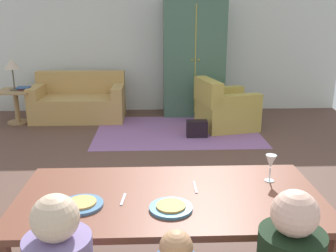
{
  "coord_description": "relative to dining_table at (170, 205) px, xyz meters",
  "views": [
    {
      "loc": [
        -0.15,
        -3.28,
        1.84
      ],
      "look_at": [
        -0.02,
        0.06,
        0.85
      ],
      "focal_mm": 40.82,
      "sensor_mm": 36.0,
      "label": 1
    }
  ],
  "objects": [
    {
      "name": "book_lower",
      "position": [
        -2.31,
        4.41,
        -0.1
      ],
      "size": [
        0.22,
        0.16,
        0.03
      ],
      "primitive_type": "cube",
      "color": "maroon",
      "rests_on": "side_table"
    },
    {
      "name": "plate_near_child",
      "position": [
        0.0,
        -0.18,
        0.08
      ],
      "size": [
        0.25,
        0.25,
        0.02
      ],
      "primitive_type": "cylinder",
      "color": "teal",
      "rests_on": "dining_table"
    },
    {
      "name": "knife",
      "position": [
        0.17,
        0.1,
        0.07
      ],
      "size": [
        0.01,
        0.17,
        0.01
      ],
      "primitive_type": "cube",
      "rotation": [
        0.0,
        0.0,
        -0.0
      ],
      "color": "silver",
      "rests_on": "dining_table"
    },
    {
      "name": "book_upper",
      "position": [
        -2.3,
        4.37,
        -0.07
      ],
      "size": [
        0.22,
        0.16,
        0.03
      ],
      "primitive_type": "cube",
      "color": "#305489",
      "rests_on": "book_lower"
    },
    {
      "name": "wine_glass",
      "position": [
        0.68,
        0.18,
        0.2
      ],
      "size": [
        0.07,
        0.07,
        0.19
      ],
      "color": "silver",
      "rests_on": "dining_table"
    },
    {
      "name": "side_table",
      "position": [
        -2.46,
        4.36,
        -0.31
      ],
      "size": [
        0.56,
        0.56,
        0.58
      ],
      "color": "#A17E53",
      "rests_on": "ground_plane"
    },
    {
      "name": "fork",
      "position": [
        -0.28,
        -0.05,
        0.07
      ],
      "size": [
        0.03,
        0.15,
        0.01
      ],
      "primitive_type": "cube",
      "rotation": [
        0.0,
        0.0,
        -0.1
      ],
      "color": "silver",
      "rests_on": "dining_table"
    },
    {
      "name": "pizza_near_man",
      "position": [
        -0.52,
        -0.12,
        0.09
      ],
      "size": [
        0.17,
        0.17,
        0.01
      ],
      "primitive_type": "cylinder",
      "color": "#DA9F50",
      "rests_on": "plate_near_man"
    },
    {
      "name": "table_lamp",
      "position": [
        -2.46,
        4.36,
        0.32
      ],
      "size": [
        0.26,
        0.26,
        0.54
      ],
      "color": "brown",
      "rests_on": "side_table"
    },
    {
      "name": "plate_near_man",
      "position": [
        -0.52,
        -0.12,
        0.08
      ],
      "size": [
        0.25,
        0.25,
        0.02
      ],
      "primitive_type": "cylinder",
      "color": "teal",
      "rests_on": "dining_table"
    },
    {
      "name": "area_rug",
      "position": [
        0.28,
        3.76,
        -0.69
      ],
      "size": [
        2.6,
        1.8,
        0.01
      ],
      "primitive_type": "cube",
      "color": "#8B5D97",
      "rests_on": "ground_plane"
    },
    {
      "name": "dining_table",
      "position": [
        0.0,
        0.0,
        0.0
      ],
      "size": [
        1.88,
        0.92,
        0.76
      ],
      "color": "brown",
      "rests_on": "ground_plane"
    },
    {
      "name": "back_wall",
      "position": [
        0.06,
        5.27,
        0.66
      ],
      "size": [
        6.91,
        0.1,
        2.7
      ],
      "primitive_type": "cube",
      "color": "silver",
      "rests_on": "ground_plane"
    },
    {
      "name": "handbag",
      "position": [
        0.57,
        3.46,
        -0.56
      ],
      "size": [
        0.32,
        0.16,
        0.26
      ],
      "primitive_type": "cube",
      "color": "black",
      "rests_on": "ground_plane"
    },
    {
      "name": "pizza_near_child",
      "position": [
        0.0,
        -0.18,
        0.09
      ],
      "size": [
        0.17,
        0.17,
        0.01
      ],
      "primitive_type": "cylinder",
      "color": "gold",
      "rests_on": "plate_near_child"
    },
    {
      "name": "couch",
      "position": [
        -1.43,
        4.62,
        -0.39
      ],
      "size": [
        1.6,
        0.86,
        0.82
      ],
      "color": "tan",
      "rests_on": "ground_plane"
    },
    {
      "name": "armchair",
      "position": [
        1.07,
        3.95,
        -0.37
      ],
      "size": [
        1.02,
        1.02,
        0.82
      ],
      "color": "#B29A45",
      "rests_on": "ground_plane"
    },
    {
      "name": "armoire",
      "position": [
        0.65,
        4.88,
        0.36
      ],
      "size": [
        1.1,
        0.59,
        2.1
      ],
      "color": "#416350",
      "rests_on": "ground_plane"
    },
    {
      "name": "ground_plane",
      "position": [
        0.06,
        1.88,
        -0.7
      ],
      "size": [
        6.91,
        6.68,
        0.02
      ],
      "primitive_type": "cube",
      "color": "brown"
    }
  ]
}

